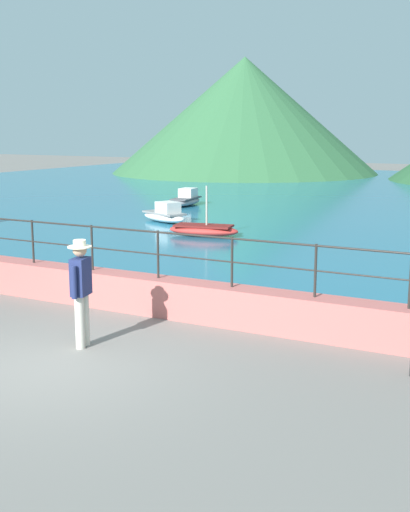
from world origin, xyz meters
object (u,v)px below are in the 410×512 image
(boat_2, at_px, (186,200))
(boat_5, at_px, (204,230))
(person_walking, at_px, (81,288))
(boat_3, at_px, (165,215))

(boat_2, bearing_deg, boat_5, -56.71)
(person_walking, distance_m, boat_2, 19.37)
(person_walking, distance_m, boat_5, 11.01)
(person_walking, distance_m, boat_3, 14.07)
(boat_5, bearing_deg, boat_2, 123.29)
(person_walking, relative_size, boat_2, 0.74)
(boat_3, relative_size, boat_5, 1.02)
(person_walking, relative_size, boat_5, 0.72)
(boat_2, relative_size, boat_5, 0.98)
(boat_2, xyz_separation_m, boat_3, (1.91, -4.96, 0.00))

